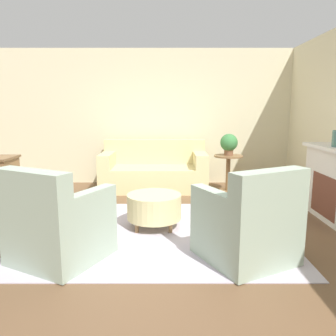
# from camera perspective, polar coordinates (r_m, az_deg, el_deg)

# --- Properties ---
(ground_plane) EXTENTS (16.00, 16.00, 0.00)m
(ground_plane) POSITION_cam_1_polar(r_m,az_deg,el_deg) (4.31, -2.04, -11.17)
(ground_plane) COLOR brown
(wall_back) EXTENTS (9.89, 0.12, 2.80)m
(wall_back) POSITION_cam_1_polar(r_m,az_deg,el_deg) (7.02, -1.20, 8.79)
(wall_back) COLOR beige
(wall_back) RESTS_ON ground_plane
(rug) EXTENTS (3.26, 2.53, 0.01)m
(rug) POSITION_cam_1_polar(r_m,az_deg,el_deg) (4.31, -2.05, -11.10)
(rug) COLOR #BCB2C1
(rug) RESTS_ON ground_plane
(couch) EXTENTS (2.05, 0.96, 0.96)m
(couch) POSITION_cam_1_polar(r_m,az_deg,el_deg) (6.50, -2.34, -0.69)
(couch) COLOR beige
(couch) RESTS_ON ground_plane
(armchair_left) EXTENTS (1.13, 1.13, 1.00)m
(armchair_left) POSITION_cam_1_polar(r_m,az_deg,el_deg) (3.62, -18.73, -9.48)
(armchair_left) COLOR #9EB29E
(armchair_left) RESTS_ON rug
(armchair_right) EXTENTS (1.13, 1.13, 1.00)m
(armchair_right) POSITION_cam_1_polar(r_m,az_deg,el_deg) (3.53, 13.99, -9.73)
(armchair_right) COLOR #9EB29E
(armchair_right) RESTS_ON rug
(ottoman_table) EXTENTS (0.72, 0.72, 0.45)m
(ottoman_table) POSITION_cam_1_polar(r_m,az_deg,el_deg) (4.40, -2.33, -6.68)
(ottoman_table) COLOR beige
(ottoman_table) RESTS_ON rug
(side_table) EXTENTS (0.55, 0.55, 0.71)m
(side_table) POSITION_cam_1_polar(r_m,az_deg,el_deg) (6.36, 10.53, 0.17)
(side_table) COLOR olive
(side_table) RESTS_ON ground_plane
(potted_plant_on_side_table) EXTENTS (0.33, 0.33, 0.41)m
(potted_plant_on_side_table) POSITION_cam_1_polar(r_m,az_deg,el_deg) (6.30, 10.67, 4.25)
(potted_plant_on_side_table) COLOR brown
(potted_plant_on_side_table) RESTS_ON side_table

